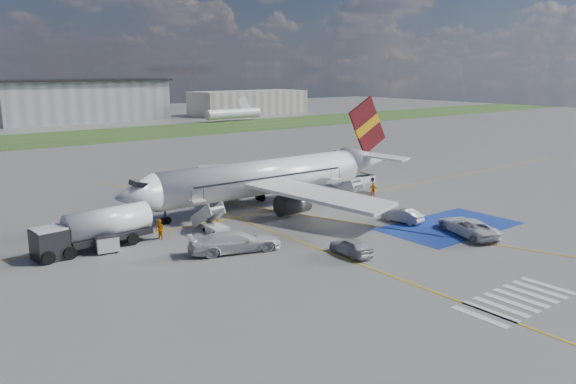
% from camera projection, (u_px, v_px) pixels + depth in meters
% --- Properties ---
extents(ground, '(400.00, 400.00, 0.00)m').
position_uv_depth(ground, '(349.00, 235.00, 52.77)').
color(ground, '#60605E').
rests_on(ground, ground).
extents(grass_strip, '(400.00, 30.00, 0.01)m').
position_uv_depth(grass_strip, '(54.00, 139.00, 125.98)').
color(grass_strip, '#2D4C1E').
rests_on(grass_strip, ground).
extents(taxiway_line_main, '(120.00, 0.20, 0.01)m').
position_uv_depth(taxiway_line_main, '(273.00, 210.00, 62.02)').
color(taxiway_line_main, gold).
rests_on(taxiway_line_main, ground).
extents(taxiway_line_cross, '(0.20, 60.00, 0.01)m').
position_uv_depth(taxiway_line_cross, '(394.00, 277.00, 42.06)').
color(taxiway_line_cross, gold).
rests_on(taxiway_line_cross, ground).
extents(taxiway_line_diag, '(20.71, 56.45, 0.01)m').
position_uv_depth(taxiway_line_diag, '(273.00, 210.00, 62.02)').
color(taxiway_line_diag, gold).
rests_on(taxiway_line_diag, ground).
extents(staging_box, '(14.00, 8.00, 0.01)m').
position_uv_depth(staging_box, '(450.00, 226.00, 55.69)').
color(staging_box, navy).
rests_on(staging_box, ground).
extents(crosswalk, '(9.00, 4.00, 0.01)m').
position_uv_depth(crosswalk, '(516.00, 300.00, 37.82)').
color(crosswalk, silver).
rests_on(crosswalk, ground).
extents(terminal_centre, '(48.00, 18.00, 12.00)m').
position_uv_depth(terminal_centre, '(83.00, 101.00, 167.53)').
color(terminal_centre, gray).
rests_on(terminal_centre, ground).
extents(terminal_east, '(40.00, 16.00, 8.00)m').
position_uv_depth(terminal_east, '(249.00, 103.00, 195.59)').
color(terminal_east, gray).
rests_on(terminal_east, ground).
extents(airliner, '(36.81, 32.95, 11.92)m').
position_uv_depth(airliner, '(273.00, 176.00, 63.74)').
color(airliner, silver).
rests_on(airliner, ground).
extents(airstairs_fwd, '(1.90, 5.20, 3.60)m').
position_uv_depth(airstairs_fwd, '(214.00, 226.00, 53.64)').
color(airstairs_fwd, silver).
rests_on(airstairs_fwd, ground).
extents(airstairs_aft, '(1.90, 5.20, 3.60)m').
position_uv_depth(airstairs_aft, '(353.00, 199.00, 64.75)').
color(airstairs_aft, silver).
rests_on(airstairs_aft, ground).
extents(fuel_tanker, '(10.26, 3.72, 3.43)m').
position_uv_depth(fuel_tanker, '(95.00, 233.00, 48.39)').
color(fuel_tanker, black).
rests_on(fuel_tanker, ground).
extents(gpu_cart, '(1.95, 1.42, 1.49)m').
position_uv_depth(gpu_cart, '(108.00, 245.00, 47.50)').
color(gpu_cart, silver).
rests_on(gpu_cart, ground).
extents(belt_loader, '(5.48, 2.32, 1.61)m').
position_uv_depth(belt_loader, '(359.00, 180.00, 77.12)').
color(belt_loader, silver).
rests_on(belt_loader, ground).
extents(car_silver_a, '(2.10, 4.46, 1.48)m').
position_uv_depth(car_silver_a, '(351.00, 247.00, 46.91)').
color(car_silver_a, '#A8A9AF').
rests_on(car_silver_a, ground).
extents(car_silver_b, '(2.19, 4.45, 1.40)m').
position_uv_depth(car_silver_b, '(402.00, 216.00, 57.04)').
color(car_silver_b, '#A8ABAF').
rests_on(car_silver_b, ground).
extents(van_white_a, '(4.35, 6.16, 2.11)m').
position_uv_depth(van_white_a, '(468.00, 224.00, 52.72)').
color(van_white_a, silver).
rests_on(van_white_a, ground).
extents(van_white_b, '(6.44, 4.10, 2.35)m').
position_uv_depth(van_white_b, '(235.00, 238.00, 47.71)').
color(van_white_b, silver).
rests_on(van_white_b, ground).
extents(crew_fwd, '(0.66, 0.70, 1.61)m').
position_uv_depth(crew_fwd, '(218.00, 219.00, 55.47)').
color(crew_fwd, orange).
rests_on(crew_fwd, ground).
extents(crew_nose, '(0.90, 1.06, 1.90)m').
position_uv_depth(crew_nose, '(160.00, 230.00, 51.12)').
color(crew_nose, orange).
rests_on(crew_nose, ground).
extents(crew_aft, '(1.02, 1.16, 1.88)m').
position_uv_depth(crew_aft, '(373.00, 190.00, 68.07)').
color(crew_aft, orange).
rests_on(crew_aft, ground).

